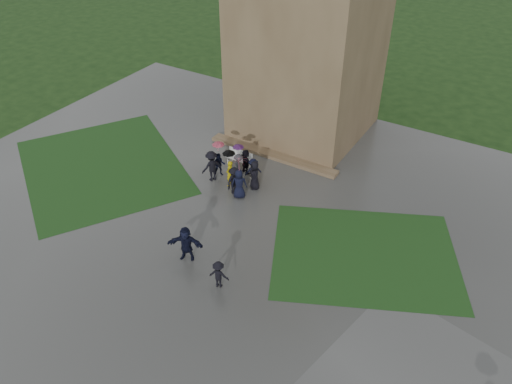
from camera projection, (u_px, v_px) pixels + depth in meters
The scene contains 9 objects.
ground at pixel (167, 253), 24.91m from camera, with size 120.00×120.00×0.00m, color black.
plaza at pixel (191, 230), 26.29m from camera, with size 34.00×34.00×0.02m, color #3C3C39.
lawn_inset_left at pixel (102, 166), 31.23m from camera, with size 11.00×9.00×0.01m, color #153512.
lawn_inset_right at pixel (365, 254), 24.77m from camera, with size 9.00×7.00×0.01m, color #153512.
tower_plinth at pixel (272, 155), 32.15m from camera, with size 9.00×0.80×0.22m, color brown.
bench at pixel (239, 158), 31.08m from camera, with size 1.73×0.59×1.00m.
visitor_cluster at pixel (235, 169), 29.06m from camera, with size 3.71×3.40×2.64m.
pedestrian_mid at pixel (186, 243), 24.03m from camera, with size 1.76×0.63×1.90m, color black.
pedestrian_near at pixel (219, 274), 22.66m from camera, with size 0.94×0.48×1.45m, color black.
Camera 1 is at (13.36, -13.34, 17.13)m, focal length 35.00 mm.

